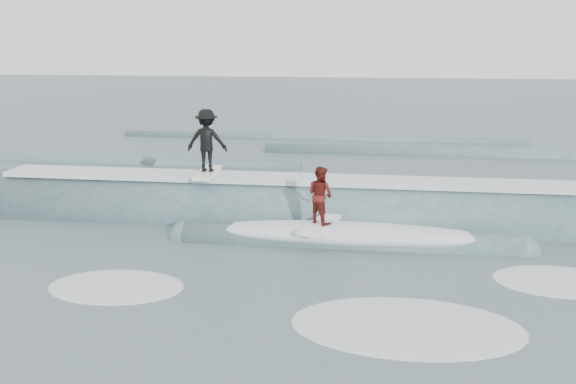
# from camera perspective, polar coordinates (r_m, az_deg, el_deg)

# --- Properties ---
(ground) EXTENTS (160.00, 160.00, 0.00)m
(ground) POSITION_cam_1_polar(r_m,az_deg,el_deg) (13.88, -3.04, -9.29)
(ground) COLOR #374950
(ground) RESTS_ON ground
(breaking_wave) EXTENTS (21.42, 4.04, 2.53)m
(breaking_wave) POSITION_cam_1_polar(r_m,az_deg,el_deg) (19.30, 0.86, -2.55)
(breaking_wave) COLOR #395760
(breaking_wave) RESTS_ON ground
(surfer_black) EXTENTS (1.24, 2.03, 1.99)m
(surfer_black) POSITION_cam_1_polar(r_m,az_deg,el_deg) (19.57, -7.22, 4.39)
(surfer_black) COLOR white
(surfer_black) RESTS_ON ground
(surfer_red) EXTENTS (1.04, 2.07, 1.64)m
(surfer_red) POSITION_cam_1_polar(r_m,az_deg,el_deg) (17.00, 2.89, -0.63)
(surfer_red) COLOR white
(surfer_red) RESTS_ON ground
(whitewater) EXTENTS (12.56, 8.52, 0.10)m
(whitewater) POSITION_cam_1_polar(r_m,az_deg,el_deg) (12.29, 8.02, -12.57)
(whitewater) COLOR silver
(whitewater) RESTS_ON ground
(far_swells) EXTENTS (41.81, 8.65, 0.80)m
(far_swells) POSITION_cam_1_polar(r_m,az_deg,el_deg) (30.83, 2.24, 3.44)
(far_swells) COLOR #395760
(far_swells) RESTS_ON ground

